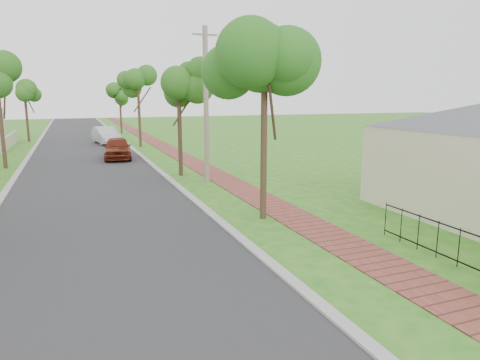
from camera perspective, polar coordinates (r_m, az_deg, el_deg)
ground at (r=8.20m, az=9.77°, el=-19.53°), size 160.00×160.00×0.00m
road at (r=26.32m, az=-19.54°, el=1.43°), size 7.00×120.00×0.02m
kerb_right at (r=26.68m, az=-11.69°, el=1.97°), size 0.30×120.00×0.10m
kerb_left at (r=26.47m, az=-27.44°, el=0.86°), size 0.30×120.00×0.10m
sidewalk at (r=27.23m, az=-6.29°, el=2.32°), size 1.50×120.00×0.03m
street_trees at (r=32.84m, az=-20.32°, el=11.15°), size 10.70×37.65×5.89m
parked_car_red at (r=29.72m, az=-16.03°, el=4.11°), size 2.12×4.42×1.46m
parked_car_white at (r=39.32m, az=-17.44°, el=5.68°), size 2.24×4.69×1.48m
near_tree at (r=14.29m, az=3.29°, el=13.20°), size 2.28×2.28×5.86m
utility_pole at (r=20.75m, az=-4.55°, el=9.94°), size 1.20×0.24×7.34m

